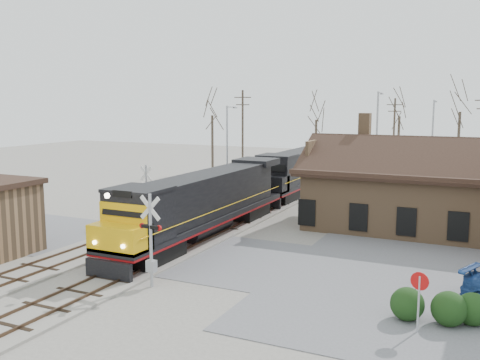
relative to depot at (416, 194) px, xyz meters
The scene contains 22 objects.
ground 17.14m from the depot, 134.97° to the right, with size 140.00×140.00×0.00m, color #9A958B.
road 17.13m from the depot, 134.97° to the right, with size 60.00×9.00×0.03m, color #5D5D62.
track_main 12.58m from the depot, 165.97° to the left, with size 3.40×90.00×0.24m.
track_siding 16.92m from the depot, 169.70° to the left, with size 3.40×90.00×0.24m.
depot is the anchor object (origin of this frame).
locomotive_lead 14.88m from the depot, 143.67° to the right, with size 2.90×19.44×4.31m.
locomotive_trailing 16.20m from the depot, 137.73° to the left, with size 2.90×19.44×4.08m.
crossbuck_near 20.14m from the depot, 118.53° to the right, with size 1.28×0.34×4.47m.
crossbuck_far 19.01m from the depot, 160.51° to the right, with size 1.20×0.32×4.22m.
do_not_enter_sign 17.82m from the depot, 82.10° to the right, with size 0.70×0.21×2.39m.
hedge_a 16.78m from the depot, 83.45° to the right, with size 1.35×1.35×1.35m, color black.
hedge_b 16.90m from the depot, 78.14° to the right, with size 1.38×1.38×1.38m, color black.
hedge_c 16.65m from the depot, 74.99° to the right, with size 1.31×1.31×1.31m, color black.
streetlight_a 19.01m from the depot, 160.03° to the left, with size 0.25×2.04×8.37m.
streetlight_b 13.65m from the depot, 112.93° to the left, with size 0.25×2.04×9.67m.
streetlight_c 20.57m from the depot, 93.17° to the left, with size 0.25×2.04×8.94m.
utility_pole_a 26.48m from the depot, 142.13° to the left, with size 2.00×0.24×10.02m.
utility_pole_b 31.09m from the depot, 102.41° to the left, with size 2.00×0.24×9.19m.
tree_a 34.96m from the depot, 142.33° to the left, with size 4.73×4.73×11.58m.
tree_b 33.26m from the depot, 119.49° to the left, with size 4.31×4.31×10.56m.
tree_c 35.28m from the depot, 101.08° to the left, with size 4.60×4.60×11.26m.
tree_d 30.87m from the depot, 88.44° to the left, with size 5.06×5.06×12.39m.
Camera 1 is at (16.63, -25.89, 8.66)m, focal length 40.00 mm.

